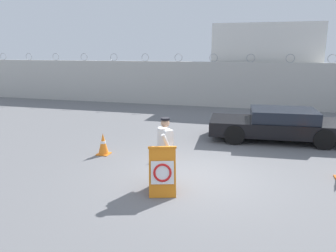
# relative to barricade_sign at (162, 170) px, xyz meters

# --- Properties ---
(ground_plane) EXTENTS (90.00, 90.00, 0.00)m
(ground_plane) POSITION_rel_barricade_sign_xyz_m (0.46, 1.11, -0.56)
(ground_plane) COLOR slate
(perimeter_wall) EXTENTS (36.00, 0.30, 3.06)m
(perimeter_wall) POSITION_rel_barricade_sign_xyz_m (0.46, 12.26, 0.75)
(perimeter_wall) COLOR beige
(perimeter_wall) RESTS_ON ground_plane
(building_block) EXTENTS (6.23, 7.49, 4.78)m
(building_block) POSITION_rel_barricade_sign_xyz_m (2.29, 16.78, 1.83)
(building_block) COLOR silver
(building_block) RESTS_ON ground_plane
(barricade_sign) EXTENTS (0.80, 0.86, 1.12)m
(barricade_sign) POSITION_rel_barricade_sign_xyz_m (0.00, 0.00, 0.00)
(barricade_sign) COLOR orange
(barricade_sign) RESTS_ON ground_plane
(security_guard) EXTENTS (0.50, 0.62, 1.67)m
(security_guard) POSITION_rel_barricade_sign_xyz_m (-0.10, 0.59, 0.36)
(security_guard) COLOR #514C42
(security_guard) RESTS_ON ground_plane
(traffic_cone_near) EXTENTS (0.38, 0.38, 0.70)m
(traffic_cone_near) POSITION_rel_barricade_sign_xyz_m (-2.64, 2.26, -0.21)
(traffic_cone_near) COLOR orange
(traffic_cone_near) RESTS_ON ground_plane
(traffic_cone_far) EXTENTS (0.36, 0.36, 0.75)m
(traffic_cone_far) POSITION_rel_barricade_sign_xyz_m (-0.64, 2.51, -0.19)
(traffic_cone_far) COLOR orange
(traffic_cone_far) RESTS_ON ground_plane
(parked_car_rear_sedan) EXTENTS (4.88, 2.27, 1.17)m
(parked_car_rear_sedan) POSITION_rel_barricade_sign_xyz_m (2.78, 5.54, 0.05)
(parked_car_rear_sedan) COLOR black
(parked_car_rear_sedan) RESTS_ON ground_plane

